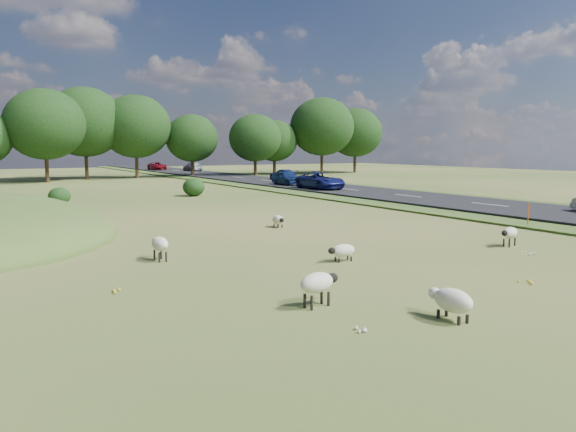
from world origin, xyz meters
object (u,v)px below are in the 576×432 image
object	(u,v)px
sheep_5	(343,250)
sheep_1	(278,220)
sheep_4	(509,233)
car_0	(283,175)
sheep_0	(160,244)
car_6	(157,166)
car_5	(193,167)
car_2	(320,180)
car_4	(286,178)
sheep_2	(318,283)
marker_post	(528,215)
sheep_3	(452,300)

from	to	relation	value
sheep_5	sheep_1	bearing A→B (deg)	-102.78
sheep_4	car_0	size ratio (longest dim) A/B	0.27
sheep_0	sheep_5	distance (m)	6.60
sheep_5	car_6	world-z (taller)	car_6
car_5	car_6	size ratio (longest dim) A/B	1.01
sheep_0	car_2	bearing A→B (deg)	-43.63
car_0	car_4	distance (m)	8.32
sheep_5	car_0	bearing A→B (deg)	-115.51
sheep_2	car_0	xyz separation A→B (m)	(24.76, 45.45, 0.25)
car_2	car_6	bearing A→B (deg)	90.00
car_0	marker_post	bearing A→B (deg)	79.24
sheep_0	sheep_2	size ratio (longest dim) A/B	0.93
sheep_4	sheep_5	size ratio (longest dim) A/B	1.06
sheep_3	car_5	xyz separation A→B (m)	(22.63, 77.85, 0.47)
sheep_0	car_5	distance (m)	72.50
sheep_5	car_2	bearing A→B (deg)	-120.54
sheep_2	car_5	xyz separation A→B (m)	(24.76, 75.32, 0.32)
sheep_5	car_5	xyz separation A→B (m)	(20.84, 70.94, 0.55)
sheep_5	sheep_3	bearing A→B (deg)	76.87
sheep_0	car_0	bearing A→B (deg)	-35.27
sheep_1	marker_post	bearing A→B (deg)	67.34
sheep_3	car_6	world-z (taller)	car_6
sheep_5	car_4	size ratio (longest dim) A/B	0.27
car_4	car_6	distance (m)	44.15
car_4	sheep_1	bearing A→B (deg)	-120.74
sheep_4	car_4	distance (m)	35.82
sheep_3	sheep_4	world-z (taller)	sheep_4
sheep_1	car_0	bearing A→B (deg)	156.13
sheep_2	car_0	size ratio (longest dim) A/B	0.30
sheep_2	sheep_1	bearing A→B (deg)	54.07
car_5	marker_post	bearing A→B (deg)	83.89
sheep_0	sheep_4	xyz separation A→B (m)	(13.38, -4.37, -0.04)
sheep_4	sheep_5	bearing A→B (deg)	-22.23
sheep_0	sheep_4	world-z (taller)	sheep_0
marker_post	sheep_4	distance (m)	6.70
sheep_4	car_0	bearing A→B (deg)	-122.72
marker_post	sheep_5	world-z (taller)	marker_post
sheep_3	sheep_5	xyz separation A→B (m)	(1.79, 6.91, -0.09)
marker_post	car_4	distance (m)	31.36
marker_post	sheep_2	xyz separation A→B (m)	(-17.43, -6.89, 0.03)
car_4	car_0	bearing A→B (deg)	62.81
sheep_2	car_6	size ratio (longest dim) A/B	0.27
sheep_5	car_4	xyz separation A→B (m)	(17.04, 33.67, 0.55)
sheep_1	sheep_2	world-z (taller)	sheep_2
sheep_5	car_0	size ratio (longest dim) A/B	0.25
car_4	sheep_4	bearing A→B (deg)	-105.02
sheep_3	car_0	distance (m)	53.05
car_2	marker_post	bearing A→B (deg)	-98.08
sheep_3	sheep_5	bearing A→B (deg)	-14.91
sheep_2	marker_post	bearing A→B (deg)	10.67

